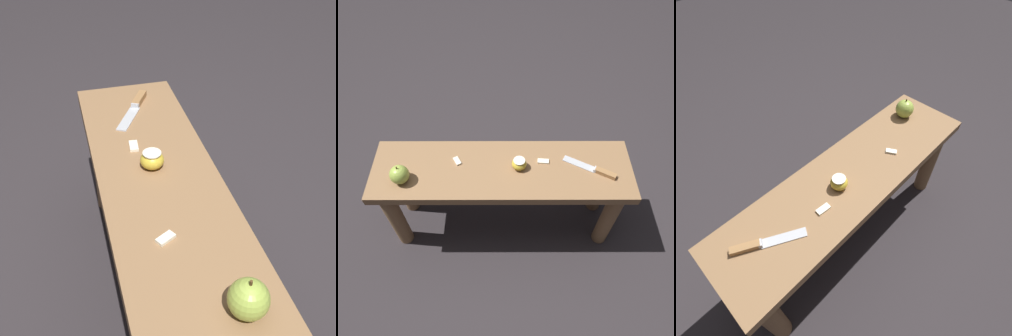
{
  "view_description": "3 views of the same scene",
  "coord_description": "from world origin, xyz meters",
  "views": [
    {
      "loc": [
        0.92,
        -0.22,
        1.23
      ],
      "look_at": [
        -0.02,
        0.02,
        0.51
      ],
      "focal_mm": 50.0,
      "sensor_mm": 36.0,
      "label": 1
    },
    {
      "loc": [
        -0.02,
        0.86,
        1.61
      ],
      "look_at": [
        -0.02,
        0.02,
        0.51
      ],
      "focal_mm": 35.0,
      "sensor_mm": 36.0,
      "label": 2
    },
    {
      "loc": [
        -0.47,
        -0.41,
        1.25
      ],
      "look_at": [
        -0.02,
        0.02,
        0.51
      ],
      "focal_mm": 28.0,
      "sensor_mm": 36.0,
      "label": 3
    }
  ],
  "objects": [
    {
      "name": "wooden_bench",
      "position": [
        0.0,
        0.0,
        0.36
      ],
      "size": [
        1.14,
        0.32,
        0.48
      ],
      "color": "olive",
      "rests_on": "ground_plane"
    },
    {
      "name": "apple_whole",
      "position": [
        0.42,
        0.06,
        0.52
      ],
      "size": [
        0.08,
        0.08,
        0.09
      ],
      "color": "#9EB747",
      "rests_on": "wooden_bench"
    },
    {
      "name": "apple_slice_center",
      "position": [
        0.2,
        -0.04,
        0.48
      ],
      "size": [
        0.04,
        0.05,
        0.01
      ],
      "color": "white",
      "rests_on": "wooden_bench"
    },
    {
      "name": "apple_cut",
      "position": [
        -0.07,
        -0.01,
        0.5
      ],
      "size": [
        0.06,
        0.06,
        0.05
      ],
      "color": "gold",
      "rests_on": "wooden_bench"
    },
    {
      "name": "ground_plane",
      "position": [
        0.0,
        0.0,
        0.0
      ],
      "size": [
        8.0,
        8.0,
        0.0
      ],
      "primitive_type": "plane",
      "color": "#2D282B"
    },
    {
      "name": "knife",
      "position": [
        -0.41,
        0.02,
        0.48
      ],
      "size": [
        0.22,
        0.14,
        0.02
      ],
      "rotation": [
        0.0,
        0.0,
        -0.5
      ],
      "color": "#B7BABF",
      "rests_on": "wooden_bench"
    },
    {
      "name": "apple_slice_near_knife",
      "position": [
        -0.18,
        -0.04,
        0.48
      ],
      "size": [
        0.05,
        0.03,
        0.01
      ],
      "color": "white",
      "rests_on": "wooden_bench"
    }
  ]
}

